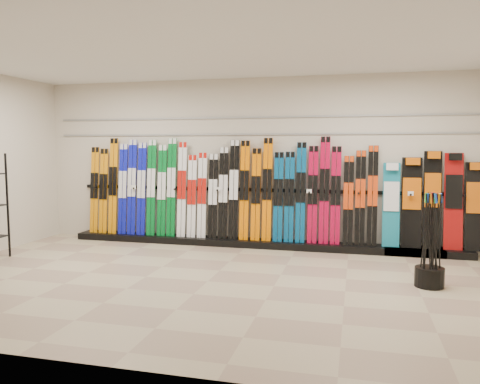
# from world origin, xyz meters

# --- Properties ---
(floor) EXTENTS (8.00, 8.00, 0.00)m
(floor) POSITION_xyz_m (0.00, 0.00, 0.00)
(floor) COLOR gray
(floor) RESTS_ON ground
(back_wall) EXTENTS (8.00, 0.00, 8.00)m
(back_wall) POSITION_xyz_m (0.00, 2.50, 1.50)
(back_wall) COLOR beige
(back_wall) RESTS_ON floor
(ceiling) EXTENTS (8.00, 8.00, 0.00)m
(ceiling) POSITION_xyz_m (0.00, 0.00, 3.00)
(ceiling) COLOR silver
(ceiling) RESTS_ON back_wall
(ski_rack_base) EXTENTS (8.00, 0.40, 0.12)m
(ski_rack_base) POSITION_xyz_m (0.22, 2.28, 0.06)
(ski_rack_base) COLOR black
(ski_rack_base) RESTS_ON floor
(skis) EXTENTS (5.37, 0.20, 1.83)m
(skis) POSITION_xyz_m (-0.47, 2.31, 0.96)
(skis) COLOR orange
(skis) RESTS_ON ski_rack_base
(snowboards) EXTENTS (1.57, 0.24, 1.59)m
(snowboards) POSITION_xyz_m (3.10, 2.35, 0.86)
(snowboards) COLOR #14728C
(snowboards) RESTS_ON ski_rack_base
(pole_bin) EXTENTS (0.36, 0.36, 0.25)m
(pole_bin) POSITION_xyz_m (2.81, 0.46, 0.12)
(pole_bin) COLOR black
(pole_bin) RESTS_ON floor
(ski_poles) EXTENTS (0.28, 0.26, 1.18)m
(ski_poles) POSITION_xyz_m (2.81, 0.43, 0.61)
(ski_poles) COLOR black
(ski_poles) RESTS_ON pole_bin
(slatwall_rail_0) EXTENTS (7.60, 0.02, 0.03)m
(slatwall_rail_0) POSITION_xyz_m (0.00, 2.48, 2.00)
(slatwall_rail_0) COLOR gray
(slatwall_rail_0) RESTS_ON back_wall
(slatwall_rail_1) EXTENTS (7.60, 0.02, 0.03)m
(slatwall_rail_1) POSITION_xyz_m (0.00, 2.48, 2.30)
(slatwall_rail_1) COLOR gray
(slatwall_rail_1) RESTS_ON back_wall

